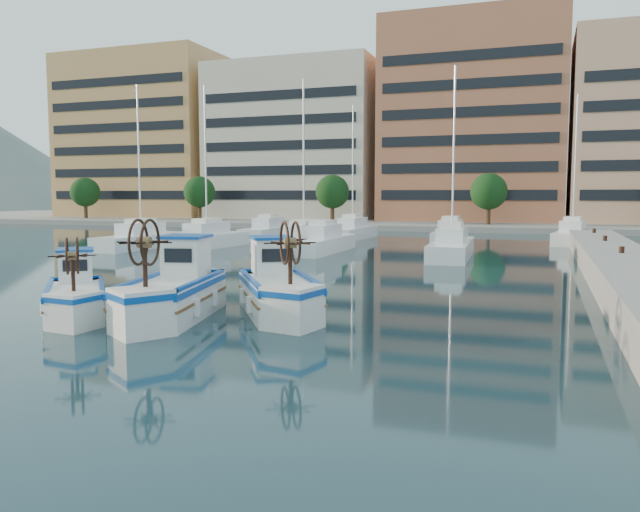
{
  "coord_description": "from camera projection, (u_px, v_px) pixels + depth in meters",
  "views": [
    {
      "loc": [
        9.54,
        -17.04,
        3.82
      ],
      "look_at": [
        1.61,
        5.25,
        1.5
      ],
      "focal_mm": 35.0,
      "sensor_mm": 36.0,
      "label": 1
    }
  ],
  "objects": [
    {
      "name": "quay",
      "position": [
        640.0,
        284.0,
        22.64
      ],
      "size": [
        3.0,
        60.0,
        1.2
      ],
      "primitive_type": "cube",
      "color": "gray",
      "rests_on": "ground"
    },
    {
      "name": "fishing_boat_c",
      "position": [
        278.0,
        287.0,
        20.11
      ],
      "size": [
        4.28,
        5.03,
        3.08
      ],
      "rotation": [
        0.0,
        0.0,
        0.59
      ],
      "color": "white",
      "rests_on": "ground"
    },
    {
      "name": "yacht_marina",
      "position": [
        368.0,
        239.0,
        46.19
      ],
      "size": [
        39.08,
        23.08,
        11.5
      ],
      "color": "white",
      "rests_on": "ground"
    },
    {
      "name": "waterfront",
      "position": [
        542.0,
        135.0,
        76.35
      ],
      "size": [
        180.0,
        40.0,
        25.6
      ],
      "color": "gray",
      "rests_on": "ground"
    },
    {
      "name": "fishing_boat_b",
      "position": [
        174.0,
        290.0,
        19.43
      ],
      "size": [
        3.08,
        5.25,
        3.18
      ],
      "rotation": [
        0.0,
        0.0,
        0.22
      ],
      "color": "white",
      "rests_on": "ground"
    },
    {
      "name": "ground",
      "position": [
        216.0,
        317.0,
        19.53
      ],
      "size": [
        300.0,
        300.0,
        0.0
      ],
      "primitive_type": "plane",
      "color": "#1B3946",
      "rests_on": "ground"
    },
    {
      "name": "fishing_boat_a",
      "position": [
        76.0,
        293.0,
        19.66
      ],
      "size": [
        3.87,
        4.18,
        2.62
      ],
      "rotation": [
        0.0,
        0.0,
        0.69
      ],
      "color": "white",
      "rests_on": "ground"
    }
  ]
}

